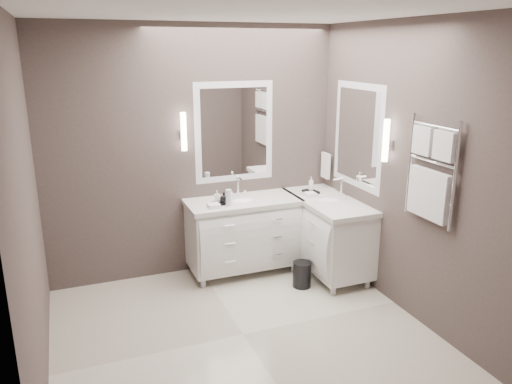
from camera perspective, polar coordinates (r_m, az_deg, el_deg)
name	(u,v)px	position (r m, az deg, el deg)	size (l,w,h in m)	color
floor	(243,335)	(4.59, -1.49, -16.01)	(3.20, 3.00, 0.01)	beige
ceiling	(240,10)	(3.90, -1.79, 20.04)	(3.20, 3.00, 0.01)	white
wall_back	(195,153)	(5.44, -7.02, 4.47)	(3.20, 0.01, 2.70)	#453A37
wall_front	(336,258)	(2.75, 9.15, -7.42)	(3.20, 0.01, 2.70)	#453A37
wall_left	(26,210)	(3.83, -24.84, -1.91)	(0.01, 3.00, 2.70)	#453A37
wall_right	(405,171)	(4.81, 16.70, 2.35)	(0.01, 3.00, 2.70)	#453A37
vanity_back	(243,231)	(5.55, -1.47, -4.48)	(1.24, 0.59, 0.97)	white
vanity_right	(327,231)	(5.62, 8.12, -4.38)	(0.59, 1.24, 0.97)	white
mirror_back	(234,132)	(5.52, -2.49, 6.84)	(0.90, 0.02, 1.10)	white
mirror_right	(358,136)	(5.40, 11.54, 6.32)	(0.02, 0.90, 1.10)	white
sconce_back	(184,132)	(5.29, -8.26, 6.76)	(0.06, 0.06, 0.40)	white
sconce_right	(386,141)	(4.88, 14.61, 5.63)	(0.06, 0.06, 0.40)	white
towel_bar_corner	(326,165)	(5.92, 7.97, 3.07)	(0.03, 0.22, 0.30)	white
towel_ladder	(430,177)	(4.46, 19.30, 1.65)	(0.06, 0.58, 0.90)	white
waste_bin	(302,274)	(5.36, 5.27, -9.35)	(0.20, 0.20, 0.27)	black
amenity_tray_back	(220,203)	(5.29, -4.09, -1.25)	(0.17, 0.13, 0.03)	black
amenity_tray_right	(311,192)	(5.72, 6.28, 0.04)	(0.13, 0.18, 0.03)	black
water_bottle	(229,198)	(5.21, -3.16, -0.65)	(0.06, 0.06, 0.17)	silver
soap_bottle_a	(217,196)	(5.28, -4.49, -0.48)	(0.05, 0.05, 0.12)	white
soap_bottle_b	(224,197)	(5.25, -3.70, -0.60)	(0.09, 0.09, 0.11)	black
soap_bottle_c	(311,184)	(5.69, 6.31, 0.95)	(0.06, 0.06, 0.16)	white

